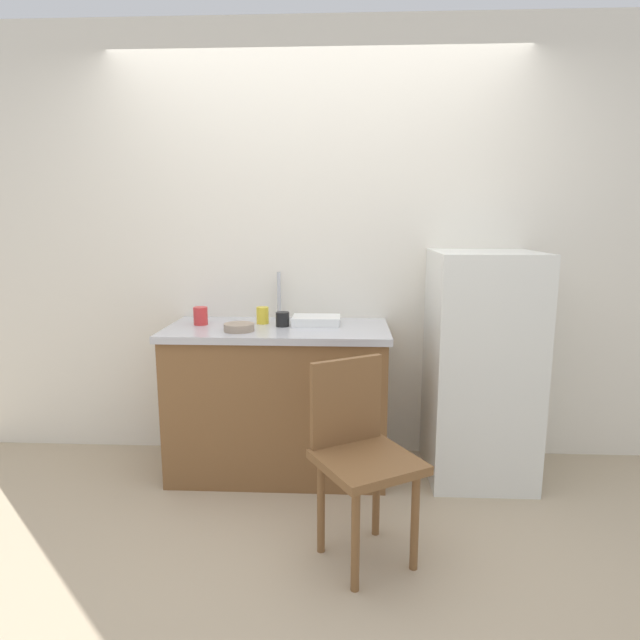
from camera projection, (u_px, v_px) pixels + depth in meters
ground_plane at (306, 529)px, 2.66m from camera, size 8.00×8.00×0.00m
back_wall at (317, 247)px, 3.39m from camera, size 4.80×0.10×2.68m
cabinet_base at (279, 402)px, 3.23m from camera, size 1.25×0.60×0.85m
countertop at (278, 330)px, 3.15m from camera, size 1.29×0.64×0.04m
faucet at (279, 296)px, 3.36m from camera, size 0.02×0.02×0.29m
refrigerator at (480, 367)px, 3.13m from camera, size 0.58×0.60×1.33m
chair at (360, 450)px, 2.38m from camera, size 0.55×0.55×0.89m
dish_tray at (316, 320)px, 3.20m from camera, size 0.28×0.20×0.05m
terracotta_bowl at (239, 327)px, 3.01m from camera, size 0.17×0.17×0.04m
cup_red at (201, 316)px, 3.19m from camera, size 0.08×0.08×0.11m
cup_black at (283, 319)px, 3.14m from camera, size 0.08×0.08×0.08m
cup_yellow at (263, 315)px, 3.22m from camera, size 0.07×0.07×0.10m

